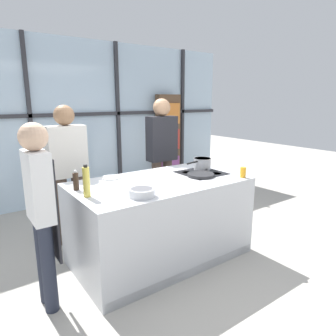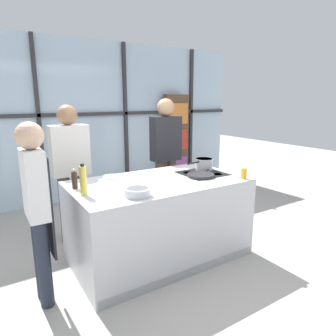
% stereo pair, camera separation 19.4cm
% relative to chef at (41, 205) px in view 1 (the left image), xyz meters
% --- Properties ---
extents(ground_plane, '(18.00, 18.00, 0.00)m').
position_rel_chef_xyz_m(ground_plane, '(1.28, 0.13, -0.94)').
color(ground_plane, '#ADA89E').
extents(back_window_wall, '(6.40, 0.10, 2.80)m').
position_rel_chef_xyz_m(back_window_wall, '(1.28, 2.70, 0.46)').
color(back_window_wall, silver).
rests_on(back_window_wall, ground_plane).
extents(bookshelf, '(0.52, 0.19, 1.89)m').
position_rel_chef_xyz_m(bookshelf, '(3.11, 2.51, 0.00)').
color(bookshelf, brown).
rests_on(bookshelf, ground_plane).
extents(demo_island, '(1.92, 1.09, 0.92)m').
position_rel_chef_xyz_m(demo_island, '(1.28, 0.13, -0.49)').
color(demo_island, silver).
rests_on(demo_island, ground_plane).
extents(chef, '(0.23, 0.36, 1.62)m').
position_rel_chef_xyz_m(chef, '(0.00, 0.00, 0.00)').
color(chef, '#232838').
rests_on(chef, ground_plane).
extents(spectator_far_left, '(0.46, 0.24, 1.73)m').
position_rel_chef_xyz_m(spectator_far_left, '(0.58, 1.11, 0.04)').
color(spectator_far_left, '#47382D').
rests_on(spectator_far_left, ground_plane).
extents(spectator_center_left, '(0.44, 0.25, 1.81)m').
position_rel_chef_xyz_m(spectator_center_left, '(1.98, 1.11, 0.09)').
color(spectator_center_left, '#47382D').
rests_on(spectator_center_left, ground_plane).
extents(frying_pan, '(0.51, 0.39, 0.04)m').
position_rel_chef_xyz_m(frying_pan, '(1.78, 0.01, -0.01)').
color(frying_pan, '#232326').
rests_on(frying_pan, demo_island).
extents(saucepan, '(0.41, 0.22, 0.15)m').
position_rel_chef_xyz_m(saucepan, '(2.02, 0.26, 0.05)').
color(saucepan, silver).
rests_on(saucepan, demo_island).
extents(white_plate, '(0.23, 0.23, 0.01)m').
position_rel_chef_xyz_m(white_plate, '(0.88, 0.54, -0.02)').
color(white_plate, white).
rests_on(white_plate, demo_island).
extents(mixing_bowl, '(0.25, 0.25, 0.08)m').
position_rel_chef_xyz_m(mixing_bowl, '(0.83, -0.23, 0.01)').
color(mixing_bowl, silver).
rests_on(mixing_bowl, demo_island).
extents(oil_bottle, '(0.06, 0.06, 0.30)m').
position_rel_chef_xyz_m(oil_bottle, '(0.42, 0.06, 0.11)').
color(oil_bottle, '#E0CC4C').
rests_on(oil_bottle, demo_island).
extents(pepper_grinder, '(0.06, 0.06, 0.21)m').
position_rel_chef_xyz_m(pepper_grinder, '(0.41, 0.33, 0.06)').
color(pepper_grinder, '#332319').
rests_on(pepper_grinder, demo_island).
extents(juice_glass_near, '(0.06, 0.06, 0.12)m').
position_rel_chef_xyz_m(juice_glass_near, '(2.13, -0.31, 0.03)').
color(juice_glass_near, orange).
rests_on(juice_glass_near, demo_island).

